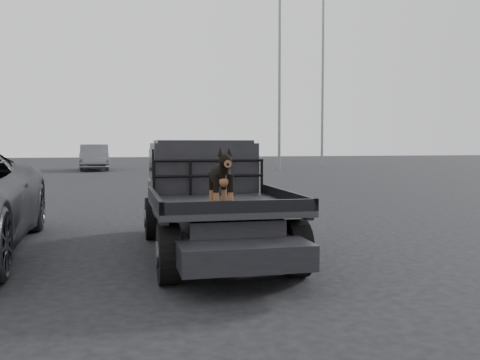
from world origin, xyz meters
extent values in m
plane|color=black|center=(0.00, 0.00, 0.00)|extent=(120.00, 120.00, 0.00)
imported|color=#56555B|center=(-2.99, 28.66, 0.83)|extent=(1.93, 5.07, 1.65)
imported|color=#444448|center=(6.45, 33.92, 0.77)|extent=(2.88, 5.54, 1.54)
cylinder|color=slate|center=(8.62, 26.07, 5.80)|extent=(0.18, 0.18, 11.59)
cylinder|color=slate|center=(12.94, 29.63, 6.71)|extent=(0.18, 0.18, 13.41)
camera|label=1|loc=(-1.41, -6.92, 1.76)|focal=40.00mm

